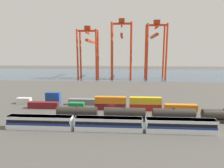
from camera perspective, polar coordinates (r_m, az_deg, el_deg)
name	(u,v)px	position (r m, az deg, el deg)	size (l,w,h in m)	color
ground_plane	(116,91)	(111.97, 1.28, -2.00)	(420.00, 420.00, 0.00)	#4C4944
harbour_water	(120,74)	(202.72, 2.46, 3.10)	(400.00, 110.00, 0.01)	#384C60
passenger_train	(108,123)	(55.29, -1.07, -11.73)	(59.41, 3.14, 3.90)	silver
freight_tank_row	(149,114)	(64.24, 10.96, -8.84)	(61.16, 3.07, 4.53)	#232326
shipping_container_0	(44,105)	(81.42, -19.83, -5.97)	(12.10, 2.44, 2.60)	maroon
shipping_container_1	(77,106)	(77.06, -10.55, -6.42)	(6.04, 2.44, 2.60)	#197538
shipping_container_2	(111,106)	(74.91, -0.45, -6.72)	(12.10, 2.44, 2.60)	maroon
shipping_container_3	(111,100)	(74.23, -0.45, -4.79)	(12.10, 2.44, 2.60)	orange
shipping_container_4	(145,107)	(75.14, 9.92, -6.81)	(12.10, 2.44, 2.60)	#AD211C
shipping_container_5	(145,100)	(74.47, 9.98, -4.89)	(12.10, 2.44, 2.60)	gold
shipping_container_6	(181,108)	(77.75, 19.91, -6.69)	(12.10, 2.44, 2.60)	orange
shipping_container_7	(24,101)	(91.96, -24.86, -4.56)	(6.04, 2.44, 2.60)	silver
shipping_container_8	(53,101)	(86.48, -17.20, -4.95)	(6.04, 2.44, 2.60)	#1C4299
shipping_container_9	(53,95)	(85.90, -17.29, -3.27)	(6.04, 2.44, 2.60)	#1C4299
shipping_container_10	(83,102)	(82.73, -8.68, -5.27)	(12.10, 2.44, 2.60)	slate
shipping_container_11	(113,102)	(80.94, 0.44, -5.49)	(6.04, 2.44, 2.60)	silver
gantry_crane_west	(89,47)	(168.41, -6.98, 11.03)	(17.20, 41.63, 44.06)	red
gantry_crane_central	(122,43)	(164.67, 2.89, 12.14)	(17.54, 36.66, 49.57)	red
gantry_crane_east	(155,44)	(166.72, 12.89, 11.72)	(16.89, 38.24, 48.16)	red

